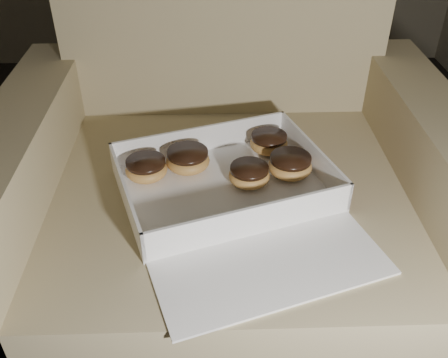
% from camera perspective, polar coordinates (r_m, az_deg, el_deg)
% --- Properties ---
extents(armchair, '(0.97, 0.82, 1.01)m').
position_cam_1_polar(armchair, '(1.17, 0.43, -3.65)').
color(armchair, tan).
rests_on(armchair, floor).
extents(bakery_box, '(0.52, 0.57, 0.07)m').
position_cam_1_polar(bakery_box, '(0.98, 1.05, -2.02)').
color(bakery_box, white).
rests_on(bakery_box, armchair).
extents(donut_a, '(0.08, 0.08, 0.04)m').
position_cam_1_polar(donut_a, '(1.11, 5.14, 4.19)').
color(donut_a, '#DF9A4E').
rests_on(donut_a, bakery_box).
extents(donut_b, '(0.08, 0.08, 0.04)m').
position_cam_1_polar(donut_b, '(1.01, 2.89, 0.51)').
color(donut_b, '#DF9A4E').
rests_on(donut_b, bakery_box).
extents(donut_c, '(0.09, 0.09, 0.04)m').
position_cam_1_polar(donut_c, '(1.03, -8.87, 1.21)').
color(donut_c, '#DF9A4E').
rests_on(donut_c, bakery_box).
extents(donut_d, '(0.09, 0.09, 0.05)m').
position_cam_1_polar(donut_d, '(1.04, 7.56, 1.58)').
color(donut_d, '#DF9A4E').
rests_on(donut_d, bakery_box).
extents(donut_e, '(0.09, 0.09, 0.05)m').
position_cam_1_polar(donut_e, '(1.05, -4.15, 2.23)').
color(donut_e, '#DF9A4E').
rests_on(donut_e, bakery_box).
extents(crumb_a, '(0.01, 0.01, 0.00)m').
position_cam_1_polar(crumb_a, '(0.92, 1.07, -5.21)').
color(crumb_a, black).
rests_on(crumb_a, bakery_box).
extents(crumb_b, '(0.01, 0.01, 0.00)m').
position_cam_1_polar(crumb_b, '(0.99, 8.90, -2.15)').
color(crumb_b, black).
rests_on(crumb_b, bakery_box).
extents(crumb_c, '(0.01, 0.01, 0.00)m').
position_cam_1_polar(crumb_c, '(0.91, -0.02, -5.44)').
color(crumb_c, black).
rests_on(crumb_c, bakery_box).
extents(crumb_d, '(0.01, 0.01, 0.00)m').
position_cam_1_polar(crumb_d, '(0.95, 6.07, -3.73)').
color(crumb_d, black).
rests_on(crumb_d, bakery_box).
extents(crumb_e, '(0.01, 0.01, 0.00)m').
position_cam_1_polar(crumb_e, '(0.92, 2.04, -5.12)').
color(crumb_e, black).
rests_on(crumb_e, bakery_box).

